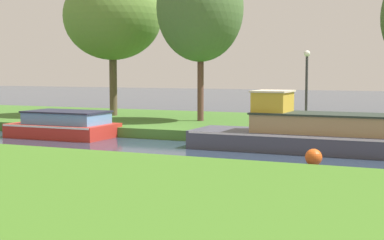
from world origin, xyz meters
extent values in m
plane|color=#28364B|center=(0.00, 0.00, 0.00)|extent=(120.00, 120.00, 0.00)
cube|color=#3F6C27|center=(0.00, 7.00, 0.20)|extent=(72.00, 10.00, 0.40)
cube|color=#454555|center=(7.80, 1.20, 0.31)|extent=(10.99, 2.30, 0.63)
cube|color=white|center=(7.80, 1.20, 0.59)|extent=(10.77, 2.33, 0.07)
cube|color=tan|center=(8.34, 1.20, 0.93)|extent=(7.64, 1.74, 0.61)
cube|color=#29332B|center=(8.34, 1.20, 1.27)|extent=(7.74, 1.84, 0.06)
cube|color=gold|center=(5.08, 1.20, 1.61)|extent=(1.13, 1.47, 0.73)
cube|color=beige|center=(5.08, 1.20, 2.00)|extent=(1.23, 1.56, 0.06)
cube|color=red|center=(-3.74, 1.20, 0.28)|extent=(4.20, 2.38, 0.56)
cube|color=white|center=(-3.74, 1.20, 0.52)|extent=(4.11, 2.41, 0.07)
cube|color=#5C8CBD|center=(-3.55, 1.20, 0.79)|extent=(3.18, 1.81, 0.46)
cube|color=#252638|center=(-3.55, 1.20, 1.05)|extent=(3.28, 1.90, 0.06)
cylinder|color=brown|center=(-5.12, 7.37, 2.32)|extent=(0.39, 0.39, 3.84)
ellipsoid|color=olive|center=(-5.12, 7.37, 5.46)|extent=(5.13, 4.60, 4.44)
cylinder|color=brown|center=(0.20, 6.30, 2.30)|extent=(0.29, 0.29, 3.79)
ellipsoid|color=#4E6F3A|center=(0.20, 6.24, 5.53)|extent=(3.92, 4.09, 4.86)
cylinder|color=#333338|center=(5.67, 3.75, 1.82)|extent=(0.10, 0.10, 2.83)
sphere|color=white|center=(5.67, 3.75, 3.35)|extent=(0.24, 0.24, 0.24)
cylinder|color=#4E3428|center=(-6.02, 2.74, 0.70)|extent=(0.15, 0.15, 0.59)
sphere|color=#E55919|center=(7.17, -1.81, 0.25)|extent=(0.49, 0.49, 0.49)
camera|label=1|loc=(10.69, -18.33, 2.74)|focal=54.65mm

